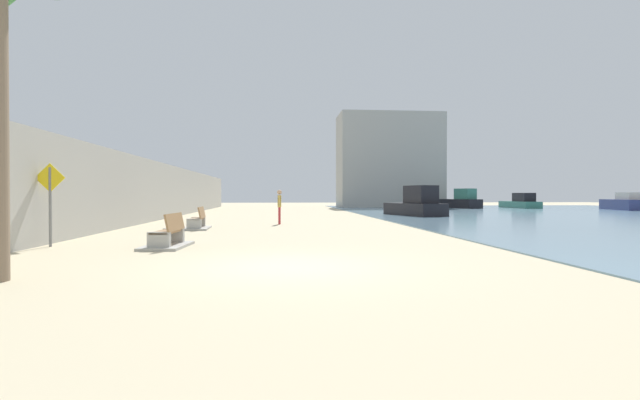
% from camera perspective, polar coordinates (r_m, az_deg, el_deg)
% --- Properties ---
extents(ground_plane, '(120.00, 120.00, 0.00)m').
position_cam_1_polar(ground_plane, '(28.06, -4.71, -2.43)').
color(ground_plane, '#C6B793').
extents(seawall, '(0.80, 64.00, 3.43)m').
position_cam_1_polar(seawall, '(28.96, -19.73, 1.02)').
color(seawall, '#ADAAA3').
rests_on(seawall, ground).
extents(bench_near, '(1.24, 2.17, 0.98)m').
position_cam_1_polar(bench_near, '(14.45, -17.69, -4.47)').
color(bench_near, '#ADAAA3').
rests_on(bench_near, ground).
extents(bench_far, '(1.16, 2.13, 0.98)m').
position_cam_1_polar(bench_far, '(21.60, -14.44, -2.76)').
color(bench_far, '#ADAAA3').
rests_on(bench_far, ground).
extents(person_walking, '(0.24, 0.53, 1.75)m').
position_cam_1_polar(person_walking, '(24.40, -4.85, -0.48)').
color(person_walking, '#B22D33').
rests_on(person_walking, ground).
extents(boat_distant, '(3.69, 4.80, 2.10)m').
position_cam_1_polar(boat_distant, '(53.77, 16.53, -0.12)').
color(boat_distant, black).
rests_on(boat_distant, water_bay).
extents(boat_far_left, '(1.93, 6.32, 1.64)m').
position_cam_1_polar(boat_far_left, '(56.63, 22.78, -0.28)').
color(boat_far_left, '#337060').
rests_on(boat_far_left, water_bay).
extents(boat_mid_bay, '(3.57, 6.31, 1.66)m').
position_cam_1_polar(boat_mid_bay, '(54.18, 32.73, -0.32)').
color(boat_mid_bay, navy).
rests_on(boat_mid_bay, water_bay).
extents(boat_far_right, '(3.43, 5.66, 2.09)m').
position_cam_1_polar(boat_far_right, '(34.34, 11.39, -0.56)').
color(boat_far_right, black).
rests_on(boat_far_right, water_bay).
extents(pedestrian_sign, '(0.85, 0.08, 2.43)m').
position_cam_1_polar(pedestrian_sign, '(15.93, -29.47, 0.56)').
color(pedestrian_sign, slate).
rests_on(pedestrian_sign, ground).
extents(harbor_building, '(12.00, 6.00, 11.00)m').
position_cam_1_polar(harbor_building, '(57.71, 8.22, 4.62)').
color(harbor_building, '#9E9E99').
rests_on(harbor_building, ground).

